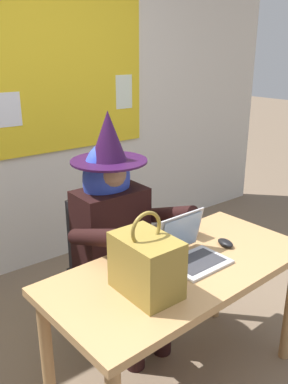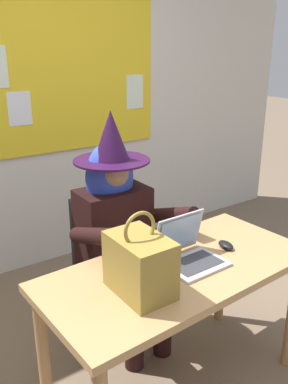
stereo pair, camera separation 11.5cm
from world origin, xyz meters
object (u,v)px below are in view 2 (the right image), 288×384
at_px(computer_mouse, 226,245).
at_px(handbag, 140,264).
at_px(person_costumed, 118,220).
at_px(laptop, 189,252).
at_px(desk_main, 179,284).
at_px(chair_at_desk, 108,256).

distance_m(computer_mouse, handbag, 0.62).
relative_size(person_costumed, handbag, 3.76).
distance_m(laptop, computer_mouse, 0.26).
bearing_deg(person_costumed, laptop, 8.02).
bearing_deg(person_costumed, desk_main, 1.06).
bearing_deg(desk_main, laptop, 10.61).
xyz_separation_m(person_costumed, laptop, (0.07, -0.55, 0.01)).
distance_m(person_costumed, handbag, 0.70).
height_order(chair_at_desk, handbag, handbag).
distance_m(chair_at_desk, handbag, 0.89).
bearing_deg(handbag, person_costumed, 66.30).
xyz_separation_m(chair_at_desk, handbag, (-0.27, -0.76, 0.38)).
bearing_deg(chair_at_desk, desk_main, -4.49).
relative_size(laptop, computer_mouse, 2.87).
relative_size(chair_at_desk, person_costumed, 0.63).
bearing_deg(chair_at_desk, person_costumed, -2.12).
bearing_deg(laptop, person_costumed, 96.02).
height_order(chair_at_desk, laptop, laptop).
bearing_deg(laptop, desk_main, -170.74).
bearing_deg(desk_main, handbag, -166.14).
xyz_separation_m(chair_at_desk, person_costumed, (0.01, -0.12, 0.29)).
xyz_separation_m(chair_at_desk, laptop, (0.08, -0.67, 0.29)).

